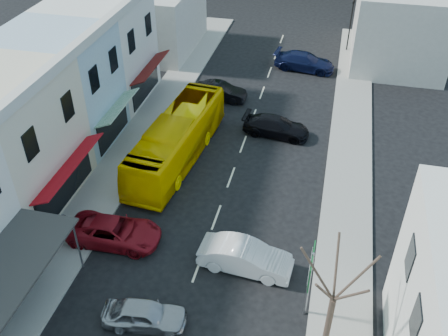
{
  "coord_description": "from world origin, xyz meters",
  "views": [
    {
      "loc": [
        5.5,
        -17.3,
        20.0
      ],
      "look_at": [
        0.0,
        6.0,
        2.2
      ],
      "focal_mm": 40.0,
      "sensor_mm": 36.0,
      "label": 1
    }
  ],
  "objects_px": {
    "pedestrian_left": "(67,229)",
    "traffic_signal": "(350,25)",
    "bus": "(177,140)",
    "car_white": "(245,259)",
    "direction_sign": "(309,285)",
    "car_silver": "(145,314)",
    "car_red": "(115,232)",
    "street_tree": "(333,300)"
  },
  "relations": [
    {
      "from": "car_silver",
      "to": "direction_sign",
      "type": "xyz_separation_m",
      "value": [
        7.25,
        2.29,
        1.37
      ]
    },
    {
      "from": "car_white",
      "to": "traffic_signal",
      "type": "relative_size",
      "value": 0.84
    },
    {
      "from": "car_white",
      "to": "traffic_signal",
      "type": "distance_m",
      "value": 30.26
    },
    {
      "from": "car_white",
      "to": "pedestrian_left",
      "type": "xyz_separation_m",
      "value": [
        -9.93,
        -0.36,
        0.3
      ]
    },
    {
      "from": "car_silver",
      "to": "traffic_signal",
      "type": "height_order",
      "value": "traffic_signal"
    },
    {
      "from": "direction_sign",
      "to": "traffic_signal",
      "type": "height_order",
      "value": "traffic_signal"
    },
    {
      "from": "car_red",
      "to": "traffic_signal",
      "type": "distance_m",
      "value": 31.87
    },
    {
      "from": "bus",
      "to": "car_white",
      "type": "relative_size",
      "value": 2.64
    },
    {
      "from": "bus",
      "to": "car_white",
      "type": "distance_m",
      "value": 10.85
    },
    {
      "from": "car_white",
      "to": "car_red",
      "type": "bearing_deg",
      "value": 91.65
    },
    {
      "from": "bus",
      "to": "car_white",
      "type": "bearing_deg",
      "value": -48.16
    },
    {
      "from": "bus",
      "to": "car_silver",
      "type": "relative_size",
      "value": 2.64
    },
    {
      "from": "street_tree",
      "to": "car_white",
      "type": "bearing_deg",
      "value": 136.32
    },
    {
      "from": "street_tree",
      "to": "traffic_signal",
      "type": "relative_size",
      "value": 1.42
    },
    {
      "from": "direction_sign",
      "to": "street_tree",
      "type": "xyz_separation_m",
      "value": [
        1.01,
        -1.96,
        1.64
      ]
    },
    {
      "from": "bus",
      "to": "car_red",
      "type": "xyz_separation_m",
      "value": [
        -1.01,
        -8.4,
        -0.85
      ]
    },
    {
      "from": "car_silver",
      "to": "car_white",
      "type": "relative_size",
      "value": 1.0
    },
    {
      "from": "car_red",
      "to": "pedestrian_left",
      "type": "height_order",
      "value": "pedestrian_left"
    },
    {
      "from": "direction_sign",
      "to": "street_tree",
      "type": "bearing_deg",
      "value": -61.49
    },
    {
      "from": "traffic_signal",
      "to": "car_silver",
      "type": "bearing_deg",
      "value": 99.33
    },
    {
      "from": "pedestrian_left",
      "to": "car_red",
      "type": "bearing_deg",
      "value": -68.17
    },
    {
      "from": "car_silver",
      "to": "street_tree",
      "type": "xyz_separation_m",
      "value": [
        8.26,
        0.33,
        3.02
      ]
    },
    {
      "from": "car_white",
      "to": "car_red",
      "type": "distance_m",
      "value": 7.45
    },
    {
      "from": "pedestrian_left",
      "to": "traffic_signal",
      "type": "distance_m",
      "value": 33.43
    },
    {
      "from": "car_white",
      "to": "direction_sign",
      "type": "distance_m",
      "value": 4.25
    },
    {
      "from": "car_silver",
      "to": "car_red",
      "type": "xyz_separation_m",
      "value": [
        -3.55,
        4.8,
        0.0
      ]
    },
    {
      "from": "car_silver",
      "to": "pedestrian_left",
      "type": "bearing_deg",
      "value": 48.35
    },
    {
      "from": "traffic_signal",
      "to": "direction_sign",
      "type": "bearing_deg",
      "value": 111.06
    },
    {
      "from": "direction_sign",
      "to": "traffic_signal",
      "type": "bearing_deg",
      "value": 89.75
    },
    {
      "from": "car_red",
      "to": "street_tree",
      "type": "bearing_deg",
      "value": -112.61
    },
    {
      "from": "car_red",
      "to": "street_tree",
      "type": "height_order",
      "value": "street_tree"
    },
    {
      "from": "car_silver",
      "to": "traffic_signal",
      "type": "relative_size",
      "value": 0.84
    },
    {
      "from": "bus",
      "to": "street_tree",
      "type": "height_order",
      "value": "street_tree"
    },
    {
      "from": "car_red",
      "to": "direction_sign",
      "type": "height_order",
      "value": "direction_sign"
    },
    {
      "from": "car_silver",
      "to": "car_red",
      "type": "height_order",
      "value": "same"
    },
    {
      "from": "pedestrian_left",
      "to": "traffic_signal",
      "type": "bearing_deg",
      "value": -17.89
    },
    {
      "from": "street_tree",
      "to": "bus",
      "type": "bearing_deg",
      "value": 130.01
    },
    {
      "from": "car_silver",
      "to": "car_white",
      "type": "bearing_deg",
      "value": -48.04
    },
    {
      "from": "bus",
      "to": "car_red",
      "type": "bearing_deg",
      "value": -91.51
    },
    {
      "from": "direction_sign",
      "to": "street_tree",
      "type": "height_order",
      "value": "street_tree"
    },
    {
      "from": "traffic_signal",
      "to": "street_tree",
      "type": "bearing_deg",
      "value": 112.85
    },
    {
      "from": "car_white",
      "to": "traffic_signal",
      "type": "xyz_separation_m",
      "value": [
        4.16,
        29.92,
        1.92
      ]
    }
  ]
}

